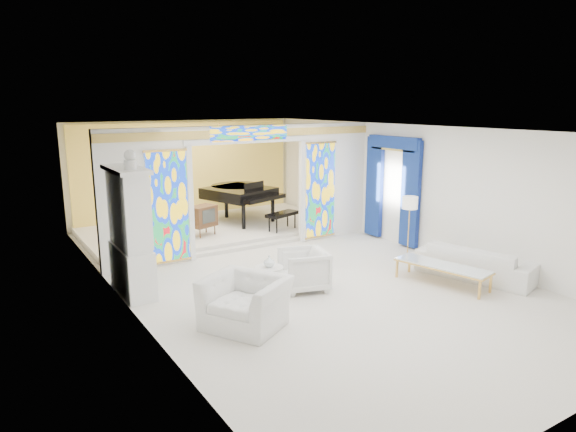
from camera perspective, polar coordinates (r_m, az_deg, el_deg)
floor at (r=10.95m, az=0.65°, el=-6.22°), size 12.00×12.00×0.00m
ceiling at (r=10.38m, az=0.69°, el=9.67°), size 7.00×12.00×0.02m
wall_back at (r=15.87m, az=-11.24°, el=4.97°), size 7.00×0.02×3.00m
wall_left at (r=9.18m, az=-17.98°, el=-0.78°), size 0.02×12.00×3.00m
wall_right at (r=12.78m, az=13.98°, el=3.06°), size 0.02×12.00×3.00m
partition_wall at (r=12.23m, az=-4.42°, el=3.72°), size 7.00×0.22×3.00m
stained_glass_left at (r=11.40m, az=-13.19°, el=0.98°), size 0.90×0.04×2.40m
stained_glass_right at (r=13.26m, az=3.59°, el=2.87°), size 0.90×0.04×2.40m
stained_glass_transom at (r=12.02m, az=-4.28°, el=9.16°), size 2.00×0.04×0.34m
alcove_platform at (r=14.40m, az=-8.25°, el=-1.39°), size 6.80×3.80×0.18m
gold_curtain_back at (r=15.76m, az=-11.08°, el=4.93°), size 6.70×0.10×2.90m
chandelier at (r=14.01m, az=-7.64°, el=8.45°), size 0.48×0.48×0.30m
blue_drapes at (r=13.19m, az=11.51°, el=3.81°), size 0.14×1.85×2.65m
china_cabinet at (r=9.89m, az=-17.15°, el=-1.78°), size 0.56×1.46×2.72m
armchair_left at (r=8.31m, az=-4.77°, el=-9.54°), size 1.56×1.62×0.80m
armchair_right at (r=9.84m, az=1.74°, el=-5.98°), size 1.07×1.05×0.79m
sofa at (r=11.18m, az=20.16°, el=-4.79°), size 1.50×2.47×0.67m
side_table at (r=9.31m, az=-2.10°, el=-6.95°), size 0.65×0.65×0.63m
vase at (r=9.20m, az=-2.11°, el=-5.05°), size 0.24×0.24×0.21m
coffee_table at (r=10.52m, az=16.79°, el=-5.37°), size 0.99×1.95×0.42m
floor_lamp at (r=11.98m, az=13.38°, el=1.12°), size 0.39×0.39×1.43m
grand_piano at (r=14.82m, az=-5.34°, el=2.61°), size 2.17×3.30×1.19m
tv_console at (r=13.25m, az=-9.45°, el=-0.03°), size 0.78×0.65×0.77m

